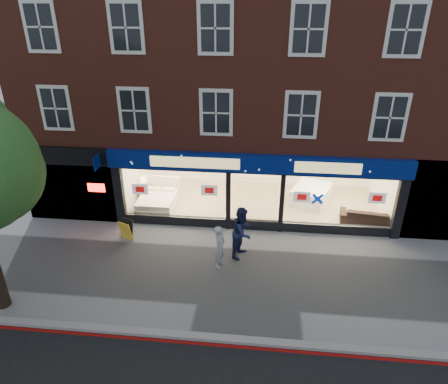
% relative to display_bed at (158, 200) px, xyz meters
% --- Properties ---
extents(ground, '(120.00, 120.00, 0.00)m').
position_rel_display_bed_xyz_m(ground, '(4.30, -4.33, -0.42)').
color(ground, gray).
rests_on(ground, ground).
extents(kerb_line, '(60.00, 0.10, 0.01)m').
position_rel_display_bed_xyz_m(kerb_line, '(4.30, -7.43, -0.41)').
color(kerb_line, '#8C0A07').
rests_on(kerb_line, ground).
extents(kerb_stone, '(60.00, 0.25, 0.12)m').
position_rel_display_bed_xyz_m(kerb_stone, '(4.30, -7.23, -0.36)').
color(kerb_stone, gray).
rests_on(kerb_stone, ground).
extents(showroom_floor, '(11.00, 4.50, 0.10)m').
position_rel_display_bed_xyz_m(showroom_floor, '(4.30, 0.92, -0.37)').
color(showroom_floor, tan).
rests_on(showroom_floor, ground).
extents(building, '(19.00, 8.26, 10.30)m').
position_rel_display_bed_xyz_m(building, '(4.28, 2.60, 6.25)').
color(building, maroon).
rests_on(building, ground).
extents(display_bed, '(1.67, 2.00, 1.12)m').
position_rel_display_bed_xyz_m(display_bed, '(0.00, 0.00, 0.00)').
color(display_bed, white).
rests_on(display_bed, showroom_floor).
extents(bedside_table, '(0.48, 0.48, 0.55)m').
position_rel_display_bed_xyz_m(bedside_table, '(-0.80, 0.61, -0.04)').
color(bedside_table, brown).
rests_on(bedside_table, showroom_floor).
extents(mattress_stack, '(2.05, 2.26, 0.73)m').
position_rel_display_bed_xyz_m(mattress_stack, '(6.78, 1.24, 0.05)').
color(mattress_stack, white).
rests_on(mattress_stack, showroom_floor).
extents(sofa, '(2.22, 1.12, 0.62)m').
position_rel_display_bed_xyz_m(sofa, '(8.90, -0.43, -0.01)').
color(sofa, black).
rests_on(sofa, showroom_floor).
extents(a_board, '(0.62, 0.51, 0.82)m').
position_rel_display_bed_xyz_m(a_board, '(-0.60, -2.53, -0.01)').
color(a_board, yellow).
rests_on(a_board, ground).
extents(pedestrian_grey, '(0.51, 0.65, 1.58)m').
position_rel_display_bed_xyz_m(pedestrian_grey, '(3.20, -3.85, 0.37)').
color(pedestrian_grey, '#A2A3A9').
rests_on(pedestrian_grey, ground).
extents(pedestrian_blue, '(1.03, 1.15, 1.95)m').
position_rel_display_bed_xyz_m(pedestrian_blue, '(3.93, -3.12, 0.56)').
color(pedestrian_blue, '#181E43').
rests_on(pedestrian_blue, ground).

